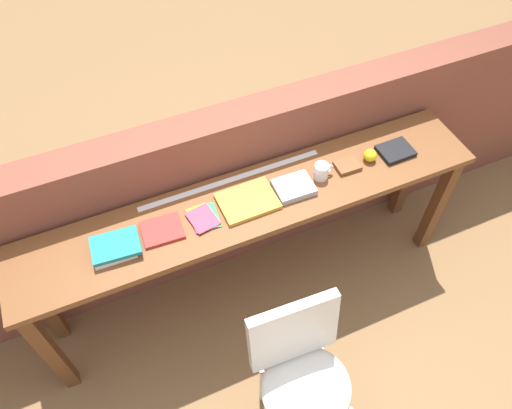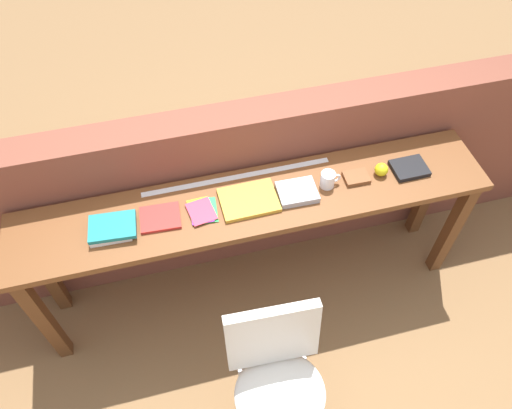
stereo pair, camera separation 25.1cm
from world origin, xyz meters
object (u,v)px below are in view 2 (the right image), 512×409
(book_open_centre, at_px, (249,200))
(mug, at_px, (328,180))
(chair_white_moulded, at_px, (277,374))
(book_stack_leftmost, at_px, (111,229))
(magazine_cycling, at_px, (160,218))
(leather_journal_brown, at_px, (356,177))
(sports_ball_small, at_px, (381,170))
(book_repair_rightmost, at_px, (409,168))
(pamphlet_pile_colourful, at_px, (202,211))

(book_open_centre, distance_m, mug, 0.43)
(chair_white_moulded, bearing_deg, book_stack_leftmost, 130.11)
(magazine_cycling, distance_m, leather_journal_brown, 1.04)
(sports_ball_small, bearing_deg, mug, -179.29)
(book_stack_leftmost, relative_size, mug, 2.16)
(book_open_centre, xyz_separation_m, book_repair_rightmost, (0.89, -0.00, 0.00))
(chair_white_moulded, bearing_deg, sports_ball_small, 45.04)
(book_open_centre, bearing_deg, magazine_cycling, 178.93)
(chair_white_moulded, xyz_separation_m, pamphlet_pile_colourful, (-0.19, 0.77, 0.36))
(chair_white_moulded, bearing_deg, magazine_cycling, 117.21)
(magazine_cycling, bearing_deg, leather_journal_brown, 3.52)
(pamphlet_pile_colourful, bearing_deg, book_open_centre, 1.46)
(chair_white_moulded, xyz_separation_m, sports_ball_small, (0.78, 0.78, 0.39))
(book_stack_leftmost, xyz_separation_m, book_open_centre, (0.69, 0.02, -0.02))
(mug, bearing_deg, chair_white_moulded, -121.68)
(pamphlet_pile_colourful, xyz_separation_m, mug, (0.67, 0.01, 0.04))
(pamphlet_pile_colourful, bearing_deg, sports_ball_small, 0.88)
(book_stack_leftmost, bearing_deg, book_repair_rightmost, 0.66)
(magazine_cycling, distance_m, sports_ball_small, 1.18)
(chair_white_moulded, distance_m, magazine_cycling, 0.94)
(book_stack_leftmost, relative_size, book_repair_rightmost, 1.29)
(chair_white_moulded, relative_size, book_repair_rightmost, 4.84)
(magazine_cycling, bearing_deg, chair_white_moulded, -59.67)
(book_stack_leftmost, height_order, pamphlet_pile_colourful, book_stack_leftmost)
(mug, height_order, book_repair_rightmost, mug)
(book_open_centre, height_order, leather_journal_brown, leather_journal_brown)
(chair_white_moulded, distance_m, leather_journal_brown, 1.08)
(leather_journal_brown, distance_m, book_repair_rightmost, 0.30)
(magazine_cycling, height_order, sports_ball_small, sports_ball_small)
(magazine_cycling, distance_m, pamphlet_pile_colourful, 0.21)
(magazine_cycling, xyz_separation_m, pamphlet_pile_colourful, (0.21, -0.01, -0.00))
(pamphlet_pile_colourful, xyz_separation_m, book_open_centre, (0.24, 0.01, 0.00))
(pamphlet_pile_colourful, relative_size, book_open_centre, 0.62)
(leather_journal_brown, bearing_deg, mug, -177.17)
(book_stack_leftmost, distance_m, sports_ball_small, 1.42)
(sports_ball_small, bearing_deg, magazine_cycling, -179.67)
(chair_white_moulded, xyz_separation_m, mug, (0.48, 0.78, 0.40))
(book_open_centre, bearing_deg, pamphlet_pile_colourful, -179.39)
(magazine_cycling, height_order, book_open_centre, book_open_centre)
(leather_journal_brown, bearing_deg, book_open_centre, -177.70)
(book_stack_leftmost, distance_m, magazine_cycling, 0.24)
(pamphlet_pile_colourful, bearing_deg, leather_journal_brown, 1.05)
(sports_ball_small, bearing_deg, leather_journal_brown, 179.88)
(chair_white_moulded, distance_m, mug, 1.00)
(pamphlet_pile_colourful, relative_size, leather_journal_brown, 1.38)
(chair_white_moulded, relative_size, magazine_cycling, 4.50)
(mug, relative_size, leather_journal_brown, 0.85)
(chair_white_moulded, distance_m, sports_ball_small, 1.17)
(mug, distance_m, leather_journal_brown, 0.17)
(sports_ball_small, xyz_separation_m, book_repair_rightmost, (0.16, -0.01, -0.02))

